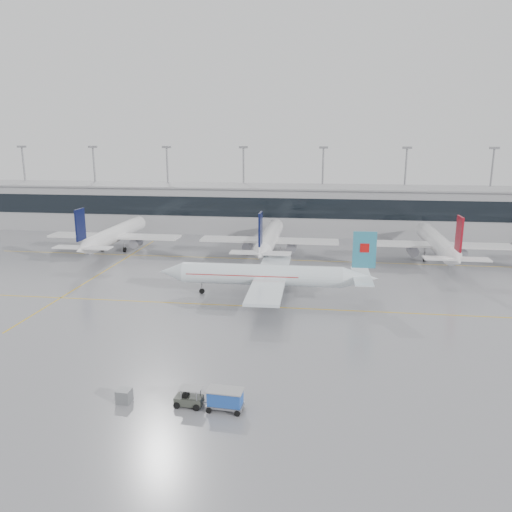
# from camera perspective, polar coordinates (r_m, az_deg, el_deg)

# --- Properties ---
(ground) EXTENTS (320.00, 320.00, 0.00)m
(ground) POSITION_cam_1_polar(r_m,az_deg,el_deg) (76.41, -1.20, -5.73)
(ground) COLOR gray
(ground) RESTS_ON ground
(taxi_line_main) EXTENTS (120.00, 0.25, 0.01)m
(taxi_line_main) POSITION_cam_1_polar(r_m,az_deg,el_deg) (76.41, -1.20, -5.73)
(taxi_line_main) COLOR gold
(taxi_line_main) RESTS_ON ground
(taxi_line_north) EXTENTS (120.00, 0.25, 0.01)m
(taxi_line_north) POSITION_cam_1_polar(r_m,az_deg,el_deg) (104.96, 1.30, -0.38)
(taxi_line_north) COLOR gold
(taxi_line_north) RESTS_ON ground
(taxi_line_cross) EXTENTS (0.25, 60.00, 0.01)m
(taxi_line_cross) POSITION_cam_1_polar(r_m,az_deg,el_deg) (98.85, -17.27, -1.88)
(taxi_line_cross) COLOR gold
(taxi_line_cross) RESTS_ON ground
(terminal) EXTENTS (180.00, 15.00, 12.00)m
(terminal) POSITION_cam_1_polar(r_m,az_deg,el_deg) (135.12, 2.83, 5.32)
(terminal) COLOR #97979A
(terminal) RESTS_ON ground
(terminal_glass) EXTENTS (180.00, 0.20, 5.00)m
(terminal_glass) POSITION_cam_1_polar(r_m,az_deg,el_deg) (127.46, 2.54, 5.51)
(terminal_glass) COLOR black
(terminal_glass) RESTS_ON ground
(terminal_roof) EXTENTS (182.00, 16.00, 0.40)m
(terminal_roof) POSITION_cam_1_polar(r_m,az_deg,el_deg) (134.38, 2.86, 7.94)
(terminal_roof) COLOR gray
(terminal_roof) RESTS_ON ground
(light_masts) EXTENTS (156.40, 1.00, 22.60)m
(light_masts) POSITION_cam_1_polar(r_m,az_deg,el_deg) (140.24, 3.07, 8.63)
(light_masts) COLOR gray
(light_masts) RESTS_ON ground
(air_canada_jet) EXTENTS (35.30, 27.86, 10.99)m
(air_canada_jet) POSITION_cam_1_polar(r_m,az_deg,el_deg) (79.96, 1.54, -2.25)
(air_canada_jet) COLOR white
(air_canada_jet) RESTS_ON ground
(parked_jet_b) EXTENTS (29.64, 36.96, 11.72)m
(parked_jet_b) POSITION_cam_1_polar(r_m,az_deg,el_deg) (116.66, -15.84, 2.38)
(parked_jet_b) COLOR silver
(parked_jet_b) RESTS_ON ground
(parked_jet_c) EXTENTS (29.64, 36.96, 11.72)m
(parked_jet_c) POSITION_cam_1_polar(r_m,az_deg,el_deg) (107.73, 1.53, 2.00)
(parked_jet_c) COLOR silver
(parked_jet_c) RESTS_ON ground
(parked_jet_d) EXTENTS (29.64, 36.96, 11.72)m
(parked_jet_d) POSITION_cam_1_polar(r_m,az_deg,el_deg) (109.77, 20.02, 1.40)
(parked_jet_d) COLOR silver
(parked_jet_d) RESTS_ON ground
(baggage_tug) EXTENTS (3.97, 1.81, 1.91)m
(baggage_tug) POSITION_cam_1_polar(r_m,az_deg,el_deg) (50.03, -7.68, -15.94)
(baggage_tug) COLOR #363A32
(baggage_tug) RESTS_ON ground
(baggage_cart) EXTENTS (3.53, 2.13, 2.10)m
(baggage_cart) POSITION_cam_1_polar(r_m,az_deg,el_deg) (48.79, -3.54, -15.90)
(baggage_cart) COLOR gray
(baggage_cart) RESTS_ON ground
(gse_unit) EXTENTS (1.41, 1.32, 1.34)m
(gse_unit) POSITION_cam_1_polar(r_m,az_deg,el_deg) (51.79, -14.83, -15.21)
(gse_unit) COLOR slate
(gse_unit) RESTS_ON ground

